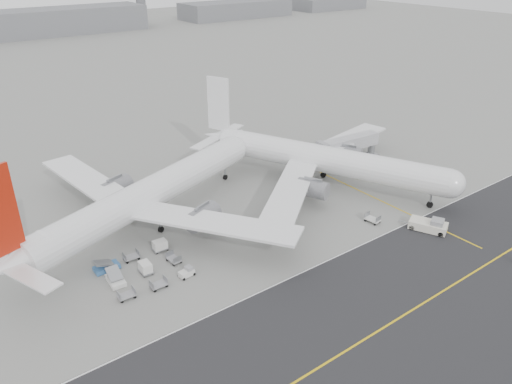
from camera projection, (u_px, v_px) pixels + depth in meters
ground at (286, 269)px, 77.79m from camera, size 700.00×700.00×0.00m
taxiway at (399, 318)px, 67.53m from camera, size 220.00×59.00×0.03m
horizon_buildings at (32, 36)px, 281.08m from camera, size 520.00×28.00×28.00m
airliner_a at (145, 196)px, 87.25m from camera, size 57.07×56.04×20.62m
airliner_b at (320, 158)px, 103.49m from camera, size 52.81×54.13×19.86m
pushback_tug at (429, 225)px, 88.07m from camera, size 5.49×8.33×2.42m
jet_bridge at (349, 144)px, 114.26m from camera, size 17.25×4.51×6.46m
gse_cluster at (146, 272)px, 76.98m from camera, size 17.49×16.93×1.92m
stray_dolly at (372, 222)px, 91.10m from camera, size 2.00×2.89×1.66m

